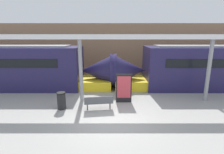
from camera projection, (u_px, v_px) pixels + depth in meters
ground_plane at (111, 120)px, 8.34m from camera, size 60.00×60.00×0.00m
station_wall at (111, 50)px, 16.99m from camera, size 56.00×0.20×5.00m
train_left at (221, 68)px, 13.20m from camera, size 16.68×2.93×3.20m
bench_near at (98, 102)px, 9.35m from camera, size 1.58×0.63×0.79m
trash_bin at (61, 101)px, 9.49m from camera, size 0.48×0.48×0.95m
poster_board at (123, 88)px, 10.33m from camera, size 0.94×0.07×1.74m
support_column_near at (80, 71)px, 10.43m from camera, size 0.23×0.23×3.71m
support_column_far at (208, 71)px, 10.45m from camera, size 0.23×0.23×3.71m
canopy_beam at (79, 37)px, 9.95m from camera, size 28.00×0.60×0.28m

